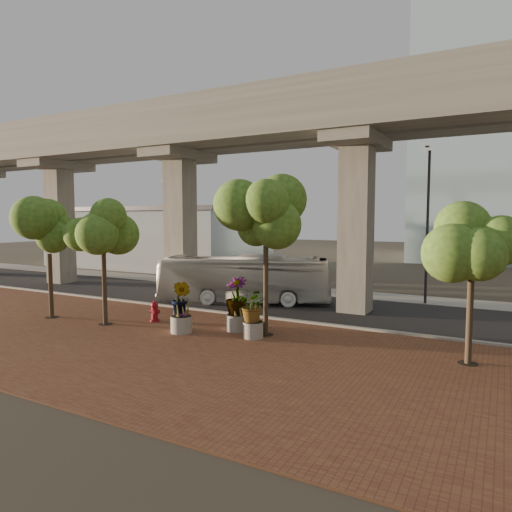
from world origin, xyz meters
The scene contains 18 objects.
ground centered at (0.00, 0.00, 0.00)m, with size 160.00×160.00×0.00m, color #3E372D.
brick_plaza centered at (0.00, -8.00, 0.03)m, with size 70.00×13.00×0.06m, color brown.
asphalt_road centered at (0.00, 2.00, 0.02)m, with size 90.00×8.00×0.04m, color black.
curb_strip centered at (0.00, -2.00, 0.08)m, with size 70.00×0.25×0.16m, color #9B9990.
far_sidewalk centered at (0.00, 7.50, 0.03)m, with size 90.00×3.00×0.06m, color #9B9990.
transit_viaduct centered at (0.00, 2.00, 7.29)m, with size 72.00×5.60×12.40m.
station_pavilion centered at (-20.00, 16.00, 3.22)m, with size 23.00×13.00×6.30m.
transit_bus centered at (-0.67, 1.37, 1.46)m, with size 2.46×10.48×2.92m, color silver.
fire_hydrant centered at (-2.01, -5.26, 0.56)m, with size 0.52×0.47×1.05m.
planter_front centered at (3.80, -5.65, 1.36)m, with size 1.95×1.95×2.14m.
planter_right centered at (2.54, -4.92, 1.55)m, with size 2.30×2.30×2.46m.
planter_left centered at (0.55, -6.40, 1.48)m, with size 2.13×2.13×2.35m.
street_tree_far_west centered at (-7.32, -7.10, 4.36)m, with size 3.44×3.44×5.88m.
street_tree_near_west centered at (-3.69, -6.88, 4.88)m, with size 3.83×3.83×6.59m.
street_tree_near_east centered at (4.05, -4.95, 5.34)m, with size 4.04×4.04×7.14m.
street_tree_far_east centered at (12.16, -5.08, 4.32)m, with size 3.19×3.19×5.73m.
streetlamp_west centered at (-9.50, 5.52, 4.75)m, with size 0.40×1.18×8.14m.
streetlamp_east centered at (9.07, 6.19, 5.39)m, with size 0.46×1.34×9.24m.
Camera 1 is at (13.11, -22.47, 5.18)m, focal length 32.00 mm.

